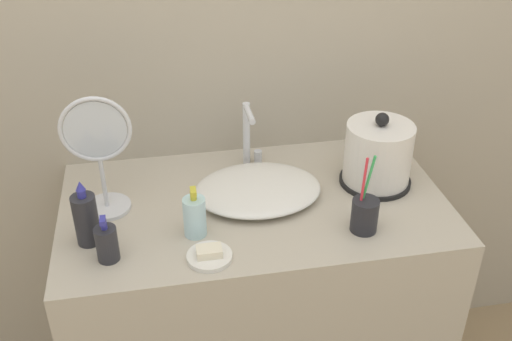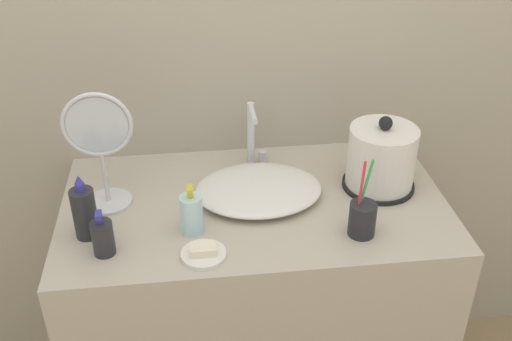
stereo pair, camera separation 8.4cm
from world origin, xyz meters
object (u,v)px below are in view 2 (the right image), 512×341
(shampoo_bottle, at_px, (192,214))
(faucet, at_px, (253,133))
(toothbrush_cup, at_px, (362,218))
(electric_kettle, at_px, (381,160))
(vanity_mirror, at_px, (100,146))
(mouthwash_bottle, at_px, (84,212))
(lotion_bottle, at_px, (103,237))

(shampoo_bottle, bearing_deg, faucet, 58.23)
(toothbrush_cup, bearing_deg, faucet, 122.03)
(faucet, height_order, electric_kettle, electric_kettle)
(faucet, relative_size, vanity_mirror, 0.61)
(shampoo_bottle, height_order, mouthwash_bottle, mouthwash_bottle)
(faucet, relative_size, toothbrush_cup, 0.95)
(electric_kettle, xyz_separation_m, toothbrush_cup, (-0.11, -0.21, -0.04))
(lotion_bottle, bearing_deg, mouthwash_bottle, 122.33)
(lotion_bottle, bearing_deg, toothbrush_cup, -0.05)
(electric_kettle, height_order, lotion_bottle, electric_kettle)
(mouthwash_bottle, bearing_deg, vanity_mirror, 74.13)
(faucet, xyz_separation_m, electric_kettle, (0.34, -0.16, -0.02))
(shampoo_bottle, xyz_separation_m, vanity_mirror, (-0.22, 0.16, 0.12))
(lotion_bottle, height_order, vanity_mirror, vanity_mirror)
(electric_kettle, bearing_deg, mouthwash_bottle, -170.56)
(lotion_bottle, bearing_deg, faucet, 42.32)
(faucet, xyz_separation_m, toothbrush_cup, (0.23, -0.37, -0.06))
(faucet, xyz_separation_m, shampoo_bottle, (-0.19, -0.31, -0.05))
(electric_kettle, relative_size, lotion_bottle, 1.75)
(shampoo_bottle, bearing_deg, toothbrush_cup, -8.07)
(electric_kettle, xyz_separation_m, lotion_bottle, (-0.75, -0.21, -0.04))
(vanity_mirror, bearing_deg, lotion_bottle, -87.52)
(electric_kettle, bearing_deg, lotion_bottle, -164.34)
(lotion_bottle, relative_size, shampoo_bottle, 0.89)
(faucet, distance_m, shampoo_bottle, 0.37)
(toothbrush_cup, bearing_deg, mouthwash_bottle, 173.56)
(faucet, height_order, shampoo_bottle, faucet)
(lotion_bottle, bearing_deg, vanity_mirror, 92.48)
(mouthwash_bottle, bearing_deg, electric_kettle, 9.44)
(electric_kettle, xyz_separation_m, mouthwash_bottle, (-0.80, -0.13, -0.02))
(toothbrush_cup, xyz_separation_m, vanity_mirror, (-0.65, 0.22, 0.13))
(shampoo_bottle, distance_m, mouthwash_bottle, 0.26)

